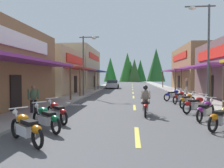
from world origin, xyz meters
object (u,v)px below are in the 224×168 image
streetlamp_right (204,42)px  motorcycle_parked_right_1 (223,117)px  motorcycle_parked_right_3 (196,104)px  motorcycle_parked_right_4 (187,100)px  motorcycle_parked_left_2 (57,111)px  motorcycle_parked_left_1 (46,118)px  parked_car_curbside (113,84)px  motorcycle_parked_right_5 (180,97)px  motorcycle_parked_left_0 (26,127)px  pedestrian_waiting (33,98)px  rider_cruising_lead (145,103)px  motorcycle_parked_right_2 (206,109)px  motorcycle_parked_right_6 (174,95)px  streetlamp_left (86,57)px  pedestrian_browsing (187,85)px

streetlamp_right → motorcycle_parked_right_1: streetlamp_right is taller
motorcycle_parked_right_1 → motorcycle_parked_right_3: (0.11, 3.65, 0.00)m
motorcycle_parked_right_3 → motorcycle_parked_right_4: same height
motorcycle_parked_right_1 → motorcycle_parked_left_2: bearing=133.9°
streetlamp_right → motorcycle_parked_right_3: size_ratio=3.69×
motorcycle_parked_left_1 → parked_car_curbside: 27.82m
motorcycle_parked_right_5 → motorcycle_parked_left_0: bearing=-174.3°
pedestrian_waiting → parked_car_curbside: (1.94, 24.79, -0.21)m
motorcycle_parked_left_0 → rider_cruising_lead: 6.33m
motorcycle_parked_right_2 → motorcycle_parked_left_2: 6.79m
motorcycle_parked_right_6 → motorcycle_parked_left_0: size_ratio=1.08×
motorcycle_parked_right_3 → pedestrian_waiting: size_ratio=1.19×
motorcycle_parked_right_5 → parked_car_curbside: 20.37m
streetlamp_left → motorcycle_parked_right_2: 13.58m
motorcycle_parked_right_1 → motorcycle_parked_right_4: (0.18, 5.75, 0.00)m
parked_car_curbside → motorcycle_parked_right_4: bearing=-164.1°
motorcycle_parked_right_4 → motorcycle_parked_right_2: bearing=-143.1°
motorcycle_parked_right_5 → motorcycle_parked_left_1: size_ratio=1.01×
rider_cruising_lead → parked_car_curbside: rider_cruising_lead is taller
motorcycle_parked_right_1 → motorcycle_parked_right_5: 7.85m
motorcycle_parked_right_2 → rider_cruising_lead: bearing=108.1°
motorcycle_parked_right_1 → motorcycle_parked_left_0: same height
motorcycle_parked_right_4 → motorcycle_parked_right_3: bearing=-141.8°
streetlamp_left → motorcycle_parked_left_2: 12.16m
parked_car_curbside → motorcycle_parked_right_6: bearing=-161.0°
motorcycle_parked_right_1 → motorcycle_parked_right_4: same height
rider_cruising_lead → pedestrian_waiting: size_ratio=1.37×
pedestrian_browsing → motorcycle_parked_right_5: bearing=-71.4°
motorcycle_parked_left_1 → rider_cruising_lead: rider_cruising_lead is taller
motorcycle_parked_right_3 → rider_cruising_lead: 3.00m
motorcycle_parked_right_1 → pedestrian_browsing: (2.46, 14.84, 0.56)m
motorcycle_parked_right_5 → pedestrian_waiting: 10.41m
motorcycle_parked_right_2 → motorcycle_parked_left_1: (-6.58, -2.54, 0.00)m
motorcycle_parked_right_5 → motorcycle_parked_right_6: same height
motorcycle_parked_right_2 → motorcycle_parked_right_4: (0.22, 4.00, 0.00)m
motorcycle_parked_right_6 → rider_cruising_lead: (-2.78, -6.76, 0.17)m
streetlamp_left → pedestrian_browsing: 11.12m
streetlamp_left → rider_cruising_lead: 11.32m
streetlamp_left → motorcycle_parked_right_6: (8.00, -2.74, -3.43)m
streetlamp_right → pedestrian_waiting: bearing=-157.0°
motorcycle_parked_right_1 → motorcycle_parked_right_3: 3.65m
motorcycle_parked_right_3 → pedestrian_browsing: pedestrian_browsing is taller
motorcycle_parked_right_2 → motorcycle_parked_right_3: size_ratio=0.94×
streetlamp_left → motorcycle_parked_right_5: size_ratio=3.51×
motorcycle_parked_right_1 → motorcycle_parked_right_2: same height
streetlamp_left → pedestrian_browsing: size_ratio=3.35×
streetlamp_right → rider_cruising_lead: size_ratio=3.20×
streetlamp_left → rider_cruising_lead: streetlamp_left is taller
streetlamp_right → parked_car_curbside: bearing=111.6°
motorcycle_parked_right_5 → motorcycle_parked_left_2: size_ratio=1.05×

